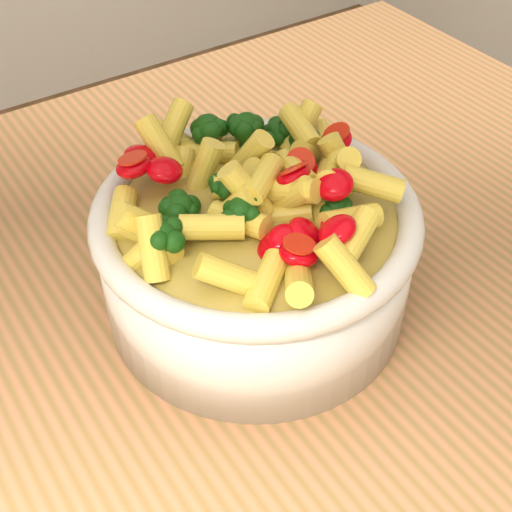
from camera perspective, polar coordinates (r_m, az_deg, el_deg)
table at (r=0.66m, az=-8.27°, el=-12.95°), size 1.20×0.80×0.90m
serving_bowl at (r=0.56m, az=-0.00°, el=0.10°), size 0.25×0.25×0.11m
pasta_salad at (r=0.52m, az=0.00°, el=5.55°), size 0.20×0.20×0.04m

